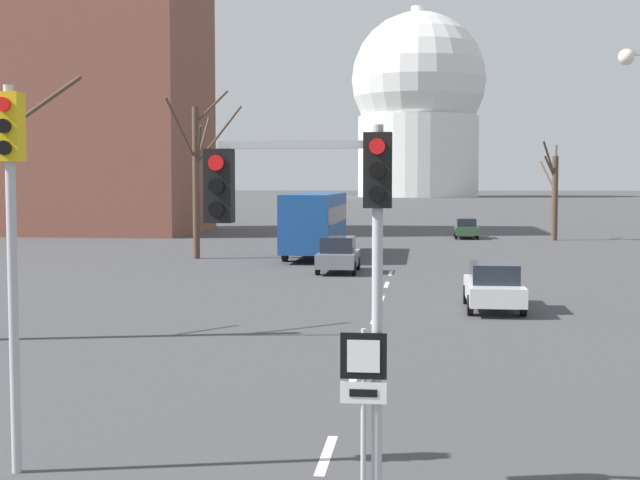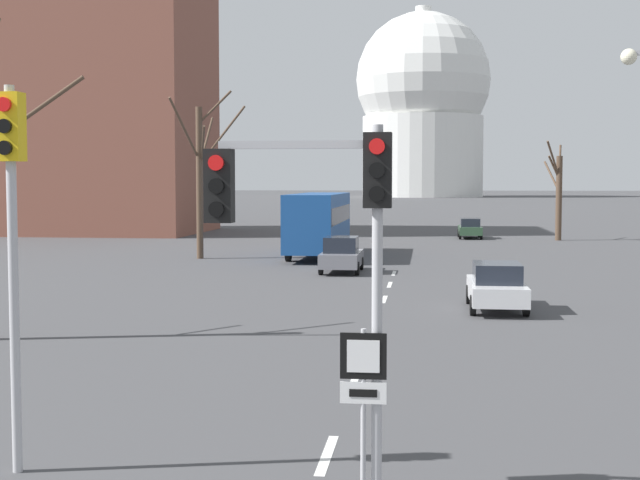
{
  "view_description": "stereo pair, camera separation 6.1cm",
  "coord_description": "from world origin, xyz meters",
  "px_view_note": "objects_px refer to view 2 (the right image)",
  "views": [
    {
      "loc": [
        1.43,
        -5.68,
        4.16
      ],
      "look_at": [
        0.08,
        6.02,
        3.38
      ],
      "focal_mm": 50.0,
      "sensor_mm": 36.0,
      "label": 1
    },
    {
      "loc": [
        1.49,
        -5.67,
        4.16
      ],
      "look_at": [
        0.08,
        6.02,
        3.38
      ],
      "focal_mm": 50.0,
      "sensor_mm": 36.0,
      "label": 2
    }
  ],
  "objects_px": {
    "sedan_near_left": "(470,228)",
    "sedan_mid_centre": "(496,286)",
    "traffic_signal_centre_tall": "(321,216)",
    "city_bus": "(319,220)",
    "sedan_near_right": "(342,255)",
    "traffic_signal_near_left": "(12,206)",
    "route_sign_post": "(363,385)"
  },
  "relations": [
    {
      "from": "sedan_near_left",
      "to": "sedan_mid_centre",
      "type": "height_order",
      "value": "sedan_mid_centre"
    },
    {
      "from": "sedan_near_left",
      "to": "sedan_near_right",
      "type": "xyz_separation_m",
      "value": [
        -6.97,
        -25.46,
        0.07
      ]
    },
    {
      "from": "traffic_signal_centre_tall",
      "to": "sedan_near_left",
      "type": "xyz_separation_m",
      "value": [
        4.45,
        54.4,
        -2.96
      ]
    },
    {
      "from": "sedan_mid_centre",
      "to": "city_bus",
      "type": "relative_size",
      "value": 0.4
    },
    {
      "from": "sedan_near_right",
      "to": "traffic_signal_near_left",
      "type": "bearing_deg",
      "value": -93.87
    },
    {
      "from": "traffic_signal_near_left",
      "to": "sedan_near_right",
      "type": "distance_m",
      "value": 28.64
    },
    {
      "from": "traffic_signal_centre_tall",
      "to": "city_bus",
      "type": "height_order",
      "value": "traffic_signal_centre_tall"
    },
    {
      "from": "sedan_near_right",
      "to": "city_bus",
      "type": "xyz_separation_m",
      "value": [
        -2.08,
        8.49,
        1.24
      ]
    },
    {
      "from": "sedan_near_right",
      "to": "city_bus",
      "type": "relative_size",
      "value": 0.37
    },
    {
      "from": "traffic_signal_centre_tall",
      "to": "sedan_mid_centre",
      "type": "xyz_separation_m",
      "value": [
        3.6,
        17.69,
        -2.93
      ]
    },
    {
      "from": "route_sign_post",
      "to": "sedan_mid_centre",
      "type": "bearing_deg",
      "value": 80.3
    },
    {
      "from": "traffic_signal_near_left",
      "to": "sedan_near_left",
      "type": "bearing_deg",
      "value": 80.63
    },
    {
      "from": "route_sign_post",
      "to": "sedan_near_left",
      "type": "xyz_separation_m",
      "value": [
        3.89,
        54.48,
        -0.79
      ]
    },
    {
      "from": "traffic_signal_centre_tall",
      "to": "city_bus",
      "type": "xyz_separation_m",
      "value": [
        -4.6,
        37.42,
        -1.66
      ]
    },
    {
      "from": "traffic_signal_near_left",
      "to": "route_sign_post",
      "type": "height_order",
      "value": "traffic_signal_near_left"
    },
    {
      "from": "city_bus",
      "to": "traffic_signal_centre_tall",
      "type": "bearing_deg",
      "value": -82.99
    },
    {
      "from": "traffic_signal_centre_tall",
      "to": "traffic_signal_near_left",
      "type": "bearing_deg",
      "value": 173.32
    },
    {
      "from": "traffic_signal_centre_tall",
      "to": "route_sign_post",
      "type": "distance_m",
      "value": 2.25
    },
    {
      "from": "route_sign_post",
      "to": "traffic_signal_near_left",
      "type": "bearing_deg",
      "value": 173.17
    },
    {
      "from": "sedan_near_left",
      "to": "traffic_signal_centre_tall",
      "type": "bearing_deg",
      "value": -94.68
    },
    {
      "from": "sedan_mid_centre",
      "to": "city_bus",
      "type": "bearing_deg",
      "value": 112.55
    },
    {
      "from": "traffic_signal_centre_tall",
      "to": "sedan_mid_centre",
      "type": "distance_m",
      "value": 18.28
    },
    {
      "from": "sedan_near_left",
      "to": "sedan_mid_centre",
      "type": "distance_m",
      "value": 36.72
    },
    {
      "from": "sedan_near_right",
      "to": "city_bus",
      "type": "height_order",
      "value": "city_bus"
    },
    {
      "from": "route_sign_post",
      "to": "city_bus",
      "type": "distance_m",
      "value": 37.86
    },
    {
      "from": "route_sign_post",
      "to": "sedan_near_right",
      "type": "distance_m",
      "value": 29.19
    },
    {
      "from": "traffic_signal_near_left",
      "to": "sedan_mid_centre",
      "type": "distance_m",
      "value": 19.2
    },
    {
      "from": "traffic_signal_near_left",
      "to": "city_bus",
      "type": "bearing_deg",
      "value": 90.25
    },
    {
      "from": "traffic_signal_centre_tall",
      "to": "sedan_mid_centre",
      "type": "relative_size",
      "value": 1.12
    },
    {
      "from": "traffic_signal_centre_tall",
      "to": "traffic_signal_near_left",
      "type": "relative_size",
      "value": 0.89
    },
    {
      "from": "city_bus",
      "to": "sedan_mid_centre",
      "type": "bearing_deg",
      "value": -67.45
    },
    {
      "from": "route_sign_post",
      "to": "sedan_near_left",
      "type": "distance_m",
      "value": 54.62
    }
  ]
}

